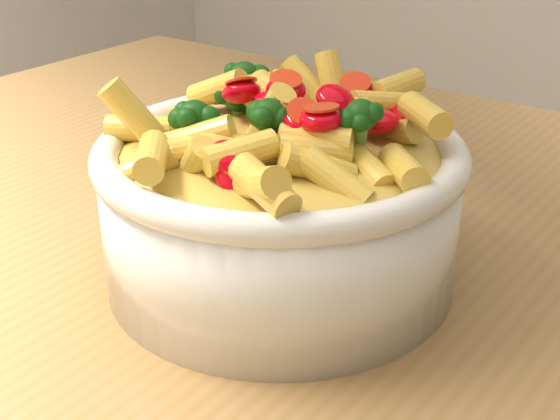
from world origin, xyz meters
The scene contains 3 objects.
table centered at (0.00, 0.00, 0.80)m, with size 1.20×0.80×0.90m.
serving_bowl centered at (-0.04, -0.05, 0.95)m, with size 0.23×0.23×0.10m.
pasta_salad centered at (-0.04, -0.05, 1.01)m, with size 0.19×0.19×0.04m.
Camera 1 is at (0.23, -0.42, 1.17)m, focal length 50.00 mm.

